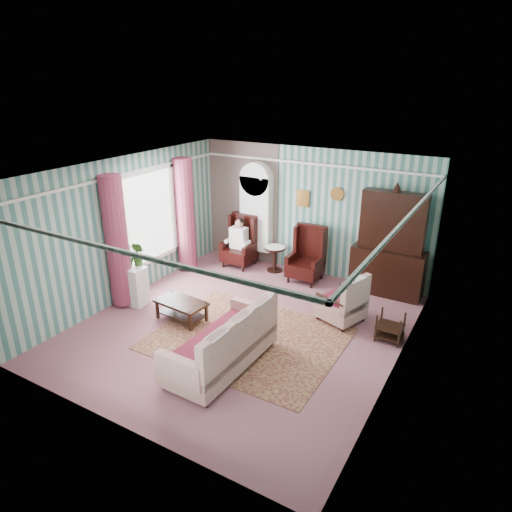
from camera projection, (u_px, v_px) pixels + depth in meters
The scene contains 17 objects.
floor at pixel (243, 327), 8.46m from camera, with size 6.00×6.00×0.00m, color #8E5258.
room_shell at pixel (217, 216), 8.14m from camera, with size 5.53×6.02×2.91m.
bookcase at pixel (256, 219), 10.96m from camera, with size 0.80×0.28×2.24m, color white.
dresser_hutch at pixel (390, 241), 9.33m from camera, with size 1.50×0.56×2.36m, color black.
wingback_left at pixel (239, 241), 10.94m from camera, with size 0.76×0.80×1.25m, color black.
wingback_right at pixel (306, 255), 10.13m from camera, with size 0.76×0.80×1.25m, color black.
seated_woman at pixel (239, 243), 10.96m from camera, with size 0.44×0.40×1.18m, color silver, non-canonical shape.
round_side_table at pixel (275, 259), 10.77m from camera, with size 0.50×0.50×0.60m, color black.
nest_table at pixel (390, 327), 7.94m from camera, with size 0.45×0.38×0.54m, color black.
plant_stand at pixel (133, 285), 9.18m from camera, with size 0.55×0.35×0.80m, color silver.
rug at pixel (248, 338), 8.08m from camera, with size 3.20×2.60×0.01m, color #461D17.
sofa at pixel (221, 341), 7.16m from camera, with size 2.07×1.04×0.91m, color #C2B596.
floral_armchair at pixel (342, 296), 8.49m from camera, with size 0.80×0.76×1.02m, color beige.
coffee_table at pixel (182, 310), 8.63m from camera, with size 0.98×0.54×0.39m, color black.
potted_plant_a at pixel (123, 258), 8.90m from camera, with size 0.39×0.34×0.43m, color #1D5019.
potted_plant_b at pixel (138, 254), 9.02m from camera, with size 0.28×0.22×0.51m, color #224F18.
potted_plant_c at pixel (127, 255), 9.06m from camera, with size 0.24×0.24×0.42m, color #244917.
Camera 1 is at (3.90, -6.26, 4.35)m, focal length 32.00 mm.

